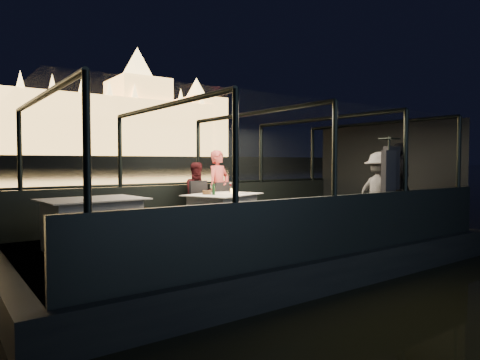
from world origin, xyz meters
TOP-DOWN VIEW (x-y plane):
  - boat_hull at (0.00, 0.00)m, footprint 8.60×4.40m
  - boat_deck at (0.00, 0.00)m, footprint 8.00×4.00m
  - gunwale_port at (0.00, 2.00)m, footprint 8.00×0.08m
  - gunwale_starboard at (0.00, -2.00)m, footprint 8.00×0.08m
  - cabin_glass_port at (0.00, 2.00)m, footprint 8.00×0.02m
  - cabin_glass_starboard at (0.00, -2.00)m, footprint 8.00×0.02m
  - cabin_roof_glass at (0.00, 0.00)m, footprint 8.00×4.00m
  - end_wall_fore at (-4.00, 0.00)m, footprint 0.02×4.00m
  - end_wall_aft at (4.00, 0.00)m, footprint 0.02×4.00m
  - canopy_ribs at (0.00, 0.00)m, footprint 8.00×4.00m
  - dining_table_central at (-0.17, 0.74)m, footprint 1.74×1.52m
  - dining_table_aft at (-2.78, 0.57)m, footprint 1.64×1.25m
  - chair_port_left at (-0.32, 1.23)m, footprint 0.55×0.55m
  - chair_port_right at (0.28, 1.19)m, footprint 0.46×0.46m
  - coat_stand at (1.68, -1.75)m, footprint 0.57×0.48m
  - person_woman_coral at (0.25, 1.54)m, footprint 0.68×0.55m
  - person_man_maroon at (-0.25, 1.58)m, footprint 0.74×0.62m
  - passenger_stripe at (2.00, -1.35)m, footprint 0.63×1.06m
  - passenger_dark at (2.65, -1.31)m, footprint 1.04×1.07m
  - wine_bottle at (-0.46, 0.63)m, footprint 0.06×0.06m
  - bread_basket at (-0.47, 0.85)m, footprint 0.23×0.23m
  - amber_candle at (0.08, 0.79)m, footprint 0.07×0.07m
  - plate_near at (0.29, 0.67)m, footprint 0.24×0.24m
  - plate_far at (-0.37, 0.93)m, footprint 0.34×0.34m
  - wine_glass_white at (-0.48, 0.68)m, footprint 0.07×0.07m
  - wine_glass_red at (0.22, 1.04)m, footprint 0.09×0.09m
  - wine_glass_empty at (0.02, 0.62)m, footprint 0.08×0.08m

SIDE VIEW (x-z plane):
  - boat_hull at x=0.00m, z-range -0.50..0.50m
  - boat_deck at x=0.00m, z-range 0.46..0.50m
  - dining_table_central at x=-0.17m, z-range 0.50..1.27m
  - dining_table_aft at x=-2.78m, z-range 0.47..1.30m
  - gunwale_port at x=0.00m, z-range 0.50..1.40m
  - gunwale_starboard at x=0.00m, z-range 0.50..1.40m
  - chair_port_left at x=-0.32m, z-range 0.45..1.45m
  - chair_port_right at x=0.28m, z-range 0.48..1.42m
  - person_woman_coral at x=0.25m, z-range 0.42..2.08m
  - person_man_maroon at x=-0.25m, z-range 0.55..1.95m
  - plate_near at x=0.29m, z-range 1.27..1.28m
  - plate_far at x=-0.37m, z-range 1.26..1.28m
  - bread_basket at x=-0.47m, z-range 1.27..1.34m
  - amber_candle at x=0.08m, z-range 1.26..1.35m
  - passenger_stripe at x=2.00m, z-range 0.55..2.15m
  - passenger_dark at x=2.65m, z-range 0.46..2.24m
  - wine_glass_white at x=-0.48m, z-range 1.27..1.45m
  - wine_glass_red at x=0.22m, z-range 1.26..1.46m
  - wine_glass_empty at x=0.02m, z-range 1.27..1.45m
  - coat_stand at x=1.68m, z-range 0.47..2.33m
  - wine_bottle at x=-0.46m, z-range 1.28..1.55m
  - end_wall_fore at x=-4.00m, z-range 0.50..2.80m
  - end_wall_aft at x=4.00m, z-range 0.50..2.80m
  - canopy_ribs at x=0.00m, z-range 0.50..2.80m
  - cabin_glass_port at x=0.00m, z-range 1.40..2.80m
  - cabin_glass_starboard at x=0.00m, z-range 1.40..2.80m
  - cabin_roof_glass at x=0.00m, z-range 2.79..2.81m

